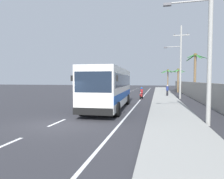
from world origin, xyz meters
The scene contains 12 objects.
ground_plane centered at (0.00, 0.00, 0.00)m, with size 160.00×160.00×0.00m, color #303035.
sidewalk_kerb centered at (6.80, 10.00, 0.07)m, with size 3.20×90.00×0.14m, color #999993.
lane_markings centered at (2.33, 14.88, 0.00)m, with size 3.85×71.34×0.01m.
boundary_wall centered at (10.60, 14.00, 1.13)m, with size 0.24×60.00×2.25m, color #9E998E.
coach_bus_foreground centered at (1.67, 6.59, 1.97)m, with size 3.36×10.67×3.79m.
motorcycle_beside_bus centered at (3.73, 15.88, 0.64)m, with size 0.56×1.96×1.56m.
pedestrian_near_kerb centered at (7.28, 20.43, 1.01)m, with size 0.36×0.36×1.66m.
utility_pole_nearest centered at (8.46, 1.66, 4.89)m, with size 3.68×0.24×9.12m.
utility_pole_mid centered at (8.69, 17.18, 5.14)m, with size 3.21×0.24×9.70m.
palm_nearest centered at (11.09, 20.08, 4.29)m, with size 2.96×3.02×6.42m.
palm_second centered at (9.89, 31.25, 3.43)m, with size 2.84×2.77×4.89m.
palm_third centered at (8.10, 35.49, 3.83)m, with size 3.49×3.58×4.98m.
Camera 1 is at (5.77, -9.82, 2.54)m, focal length 30.70 mm.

